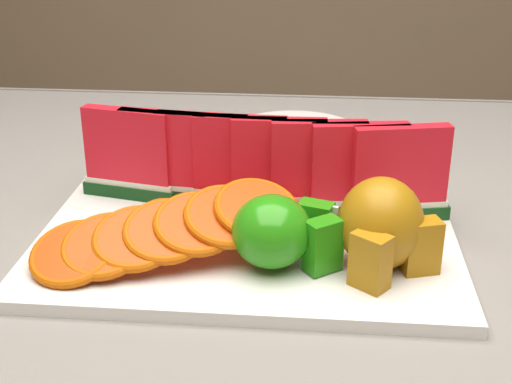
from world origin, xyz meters
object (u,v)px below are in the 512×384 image
at_px(apple_cluster, 280,232).
at_px(platter, 249,234).
at_px(pear_cluster, 382,227).
at_px(fork, 128,170).
at_px(side_plate, 295,133).

bearing_deg(apple_cluster, platter, 116.92).
distance_m(apple_cluster, pear_cluster, 0.09).
bearing_deg(platter, fork, 134.88).
distance_m(platter, apple_cluster, 0.09).
relative_size(apple_cluster, fork, 0.56).
relative_size(apple_cluster, pear_cluster, 1.00).
bearing_deg(side_plate, fork, -143.55).
bearing_deg(apple_cluster, side_plate, 90.19).
relative_size(platter, pear_cluster, 3.81).
relative_size(pear_cluster, side_plate, 0.51).
xyz_separation_m(platter, fork, (-0.16, 0.17, -0.00)).
height_order(apple_cluster, fork, apple_cluster).
bearing_deg(fork, platter, -45.12).
relative_size(side_plate, fork, 1.11).
bearing_deg(fork, apple_cluster, -49.51).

